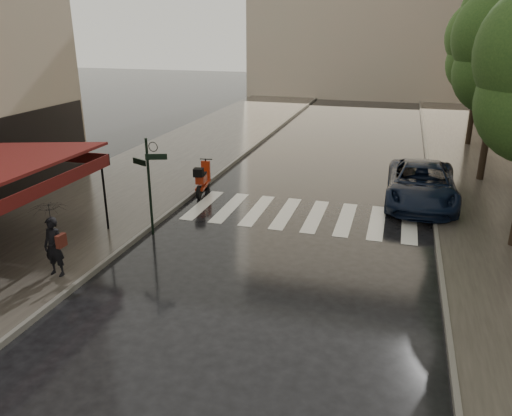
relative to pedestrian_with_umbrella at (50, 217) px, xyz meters
The scene contains 12 objects.
ground 2.82m from the pedestrian_with_umbrella, 10.02° to the left, with size 120.00×120.00×0.00m, color black.
sidewalk_near 12.71m from the pedestrian_with_umbrella, 100.55° to the left, with size 6.00×60.00×0.12m, color #38332D.
sidewalk_far 17.64m from the pedestrian_with_umbrella, 44.87° to the left, with size 5.50×60.00×0.12m, color #38332D.
curb_near 12.52m from the pedestrian_with_umbrella, 86.57° to the left, with size 0.12×60.00×0.16m, color #595651.
curb_far 15.78m from the pedestrian_with_umbrella, 52.10° to the left, with size 0.12×60.00×0.16m, color #595651.
crosswalk 8.39m from the pedestrian_with_umbrella, 51.03° to the left, with size 7.85×3.20×0.01m.
signpost 3.53m from the pedestrian_with_umbrella, 73.56° to the left, with size 1.17×0.29×3.10m.
tree_mid 17.47m from the pedestrian_with_umbrella, 46.65° to the left, with size 3.80×3.80×8.34m.
tree_far 23.05m from the pedestrian_with_umbrella, 58.47° to the left, with size 3.80×3.80×8.16m.
pedestrian_with_umbrella is the anchor object (origin of this frame).
scooter 7.75m from the pedestrian_with_umbrella, 82.46° to the left, with size 0.64×1.89×1.25m.
parked_car 12.81m from the pedestrian_with_umbrella, 43.96° to the left, with size 2.46×5.33×1.48m, color black.
Camera 1 is at (6.03, -10.13, 6.25)m, focal length 35.00 mm.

